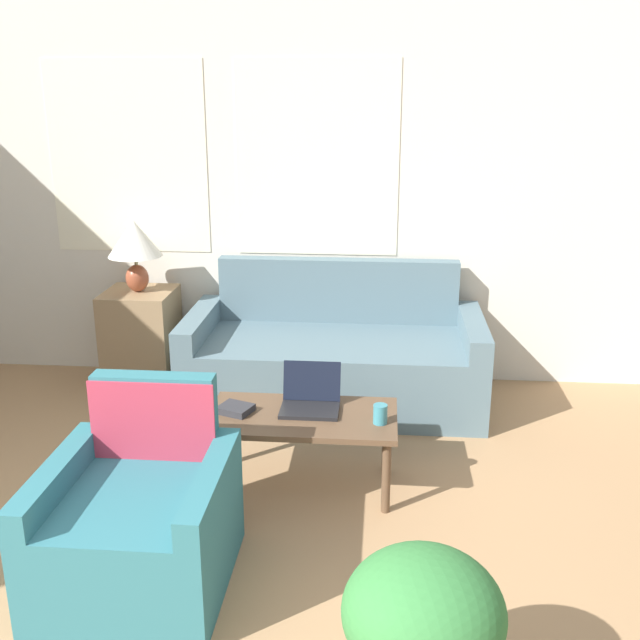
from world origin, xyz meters
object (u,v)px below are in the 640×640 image
(cup_navy, at_px, (380,414))
(laptop, at_px, (310,399))
(armchair, at_px, (141,522))
(coffee_table, at_px, (302,423))
(table_lamp, at_px, (135,243))
(couch, at_px, (335,360))
(book_red, at_px, (236,409))
(potted_plant, at_px, (422,631))

(cup_navy, bearing_deg, laptop, 157.54)
(armchair, bearing_deg, coffee_table, 53.66)
(coffee_table, bearing_deg, table_lamp, 134.30)
(couch, height_order, cup_navy, couch)
(laptop, bearing_deg, table_lamp, 136.93)
(couch, xyz_separation_m, table_lamp, (-1.35, 0.13, 0.74))
(laptop, height_order, book_red, laptop)
(table_lamp, height_order, cup_navy, table_lamp)
(coffee_table, relative_size, book_red, 4.82)
(coffee_table, height_order, potted_plant, potted_plant)
(table_lamp, xyz_separation_m, book_red, (0.92, -1.30, -0.59))
(table_lamp, distance_m, book_red, 1.70)
(coffee_table, distance_m, potted_plant, 1.63)
(potted_plant, bearing_deg, coffee_table, 109.59)
(armchair, relative_size, table_lamp, 1.67)
(armchair, relative_size, cup_navy, 8.21)
(couch, bearing_deg, table_lamp, 174.56)
(table_lamp, height_order, laptop, table_lamp)
(couch, relative_size, book_red, 9.56)
(armchair, relative_size, potted_plant, 1.24)
(couch, distance_m, table_lamp, 1.55)
(laptop, relative_size, potted_plant, 0.46)
(table_lamp, xyz_separation_m, laptop, (1.30, -1.22, -0.56))
(table_lamp, bearing_deg, armchair, -72.44)
(couch, xyz_separation_m, armchair, (-0.68, -1.98, -0.01))
(laptop, distance_m, cup_navy, 0.39)
(couch, bearing_deg, laptop, -92.76)
(couch, height_order, laptop, couch)
(couch, xyz_separation_m, book_red, (-0.43, -1.17, 0.15))
(armchair, relative_size, laptop, 2.70)
(table_lamp, bearing_deg, laptop, -43.07)
(table_lamp, bearing_deg, book_red, -54.69)
(couch, height_order, coffee_table, couch)
(laptop, bearing_deg, potted_plant, -72.43)
(couch, relative_size, cup_navy, 19.36)
(armchair, distance_m, laptop, 1.11)
(potted_plant, bearing_deg, table_lamp, 122.60)
(table_lamp, distance_m, cup_navy, 2.22)
(book_red, bearing_deg, couch, 69.65)
(couch, distance_m, laptop, 1.10)
(couch, relative_size, armchair, 2.36)
(couch, bearing_deg, cup_navy, -75.84)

